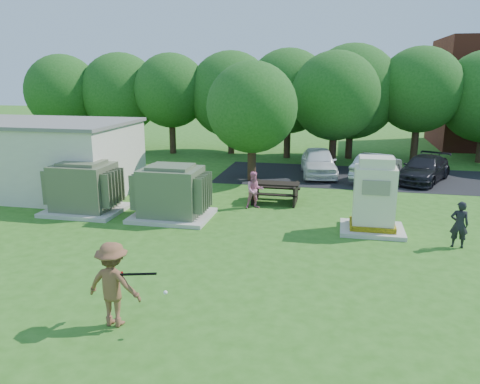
% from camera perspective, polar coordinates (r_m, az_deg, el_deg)
% --- Properties ---
extents(ground, '(120.00, 120.00, 0.00)m').
position_cam_1_polar(ground, '(13.55, -3.63, -9.45)').
color(ground, '#2D6619').
rests_on(ground, ground).
extents(service_building, '(10.00, 5.00, 3.20)m').
position_cam_1_polar(service_building, '(24.11, -24.87, 3.78)').
color(service_building, beige).
rests_on(service_building, ground).
extents(service_building_roof, '(10.20, 5.20, 0.15)m').
position_cam_1_polar(service_building_roof, '(23.90, -25.29, 7.73)').
color(service_building_roof, slate).
rests_on(service_building_roof, service_building).
extents(parking_strip, '(20.00, 6.00, 0.01)m').
position_cam_1_polar(parking_strip, '(26.24, 19.72, 1.47)').
color(parking_strip, '#232326').
rests_on(parking_strip, ground).
extents(transformer_left, '(3.00, 2.40, 2.07)m').
position_cam_1_polar(transformer_left, '(19.71, -18.48, 0.41)').
color(transformer_left, beige).
rests_on(transformer_left, ground).
extents(transformer_right, '(3.00, 2.40, 2.07)m').
position_cam_1_polar(transformer_right, '(18.13, -8.34, -0.17)').
color(transformer_right, beige).
rests_on(transformer_right, ground).
extents(generator_cabinet, '(2.19, 1.80, 2.67)m').
position_cam_1_polar(generator_cabinet, '(16.96, 16.01, -0.89)').
color(generator_cabinet, beige).
rests_on(generator_cabinet, ground).
extents(picnic_table, '(2.04, 1.53, 0.87)m').
position_cam_1_polar(picnic_table, '(20.24, 4.31, 0.23)').
color(picnic_table, black).
rests_on(picnic_table, ground).
extents(batter, '(1.30, 0.81, 1.93)m').
position_cam_1_polar(batter, '(10.80, -15.18, -10.80)').
color(batter, brown).
rests_on(batter, ground).
extents(person_by_generator, '(0.60, 0.43, 1.53)m').
position_cam_1_polar(person_by_generator, '(16.50, 25.17, -3.60)').
color(person_by_generator, black).
rests_on(person_by_generator, ground).
extents(person_at_picnic, '(0.92, 0.83, 1.54)m').
position_cam_1_polar(person_at_picnic, '(19.27, 1.79, 0.24)').
color(person_at_picnic, pink).
rests_on(person_at_picnic, ground).
extents(car_white, '(2.35, 4.63, 1.51)m').
position_cam_1_polar(car_white, '(25.90, 9.56, 3.65)').
color(car_white, white).
rests_on(car_white, ground).
extents(car_silver_a, '(2.95, 4.59, 1.43)m').
position_cam_1_polar(car_silver_a, '(25.39, 16.36, 2.97)').
color(car_silver_a, silver).
rests_on(car_silver_a, ground).
extents(car_dark, '(3.55, 4.88, 1.31)m').
position_cam_1_polar(car_dark, '(25.90, 21.49, 2.63)').
color(car_dark, black).
rests_on(car_dark, ground).
extents(batting_equipment, '(1.27, 0.30, 0.38)m').
position_cam_1_polar(batting_equipment, '(10.41, -12.39, -10.09)').
color(batting_equipment, black).
rests_on(batting_equipment, ground).
extents(tree_row, '(41.30, 13.30, 7.30)m').
position_cam_1_polar(tree_row, '(30.50, 9.20, 11.69)').
color(tree_row, '#47301E').
rests_on(tree_row, ground).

